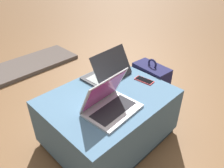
{
  "coord_description": "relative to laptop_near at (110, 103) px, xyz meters",
  "views": [
    {
      "loc": [
        -0.85,
        -0.89,
        1.3
      ],
      "look_at": [
        0.04,
        0.0,
        0.49
      ],
      "focal_mm": 35.0,
      "sensor_mm": 36.0,
      "label": 1
    }
  ],
  "objects": [
    {
      "name": "backpack",
      "position": [
        0.64,
        0.13,
        -0.25
      ],
      "size": [
        0.24,
        0.32,
        0.5
      ],
      "rotation": [
        0.0,
        0.0,
        1.49
      ],
      "color": "#23234C",
      "rests_on": "ground_plane"
    },
    {
      "name": "laptop_far",
      "position": [
        0.27,
        0.29,
        -0.0
      ],
      "size": [
        0.36,
        0.26,
        0.23
      ],
      "rotation": [
        0.0,
        0.0,
        3.18
      ],
      "color": "#333338",
      "rests_on": "ottoman"
    },
    {
      "name": "cell_phone",
      "position": [
        0.43,
        0.06,
        -0.05
      ],
      "size": [
        0.08,
        0.15,
        0.01
      ],
      "rotation": [
        0.0,
        0.0,
        0.11
      ],
      "color": "red",
      "rests_on": "ottoman"
    },
    {
      "name": "laptop_near",
      "position": [
        0.0,
        0.0,
        0.0
      ],
      "size": [
        0.35,
        0.27,
        0.24
      ],
      "rotation": [
        0.0,
        0.0,
        0.06
      ],
      "color": "silver",
      "rests_on": "ottoman"
    },
    {
      "name": "ottoman",
      "position": [
        0.1,
        0.11,
        -0.25
      ],
      "size": [
        0.87,
        0.68,
        0.41
      ],
      "color": "#2A3D4E",
      "rests_on": "ground_plane"
    },
    {
      "name": "ground_plane",
      "position": [
        0.1,
        0.11,
        -0.46
      ],
      "size": [
        14.0,
        14.0,
        0.0
      ],
      "primitive_type": "plane",
      "color": "brown"
    },
    {
      "name": "fireplace_hearth",
      "position": [
        0.1,
        1.67,
        -0.44
      ],
      "size": [
        1.4,
        0.5,
        0.04
      ],
      "color": "#564C47",
      "rests_on": "ground_plane"
    }
  ]
}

